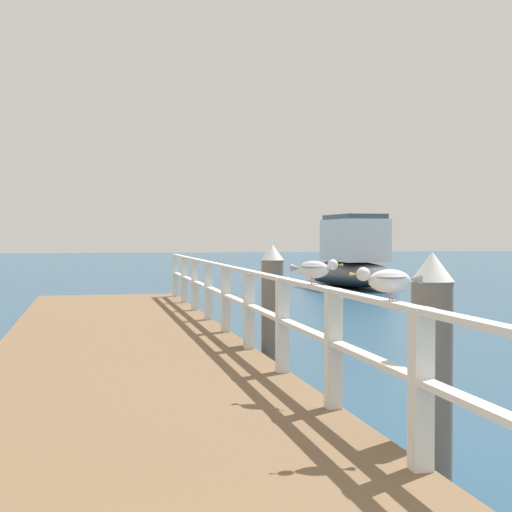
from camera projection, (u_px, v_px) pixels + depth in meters
pier_deck at (126, 368)px, 9.05m from camera, size 3.11×18.15×0.37m
pier_railing at (249, 300)px, 9.34m from camera, size 0.12×16.67×0.95m
dock_piling_near at (432, 371)px, 5.23m from camera, size 0.29×0.29×1.63m
dock_piling_far at (272, 308)px, 9.80m from camera, size 0.29×0.29×1.63m
seagull_foreground at (388, 280)px, 4.95m from camera, size 0.48×0.19×0.21m
seagull_background at (315, 268)px, 6.63m from camera, size 0.39×0.34×0.21m
boat_5 at (349, 263)px, 26.53m from camera, size 2.60×7.04×2.45m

